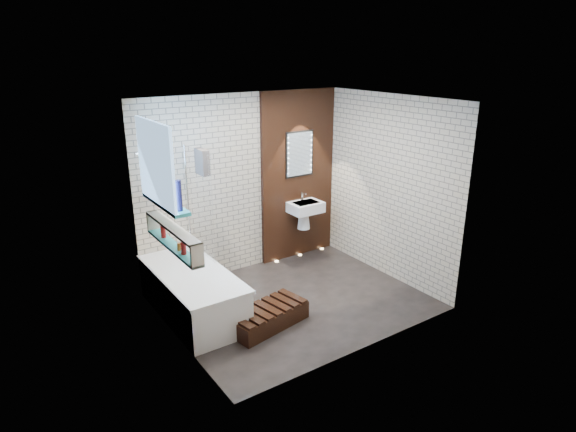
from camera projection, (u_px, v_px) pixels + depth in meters
ground at (294, 301)px, 6.47m from camera, size 3.20×3.20×0.00m
room_shell at (295, 208)px, 6.04m from camera, size 3.24×3.20×2.60m
walnut_panel at (298, 176)px, 7.54m from camera, size 1.30×0.06×2.60m
clerestory_window at (158, 172)px, 5.29m from camera, size 0.18×1.00×0.94m
display_niche at (173, 237)px, 5.38m from camera, size 0.14×1.30×0.26m
bathtub at (193, 293)px, 6.07m from camera, size 0.79×1.74×0.70m
bath_screen at (200, 203)px, 6.28m from camera, size 0.01×0.78×1.40m
towel at (202, 162)px, 5.97m from camera, size 0.09×0.24×0.32m
shower_head at (161, 151)px, 5.87m from camera, size 0.18×0.18×0.02m
washbasin at (305, 211)px, 7.56m from camera, size 0.50×0.36×0.58m
led_mirror at (300, 154)px, 7.40m from camera, size 0.50×0.02×0.70m
walnut_step at (268, 317)px, 5.88m from camera, size 1.04×0.61×0.22m
niche_bottles at (178, 244)px, 5.29m from camera, size 0.06×0.91×0.14m
sill_vases at (166, 193)px, 5.38m from camera, size 0.18×0.59×0.33m
floor_uplights at (300, 255)px, 7.91m from camera, size 0.96×0.06×0.01m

